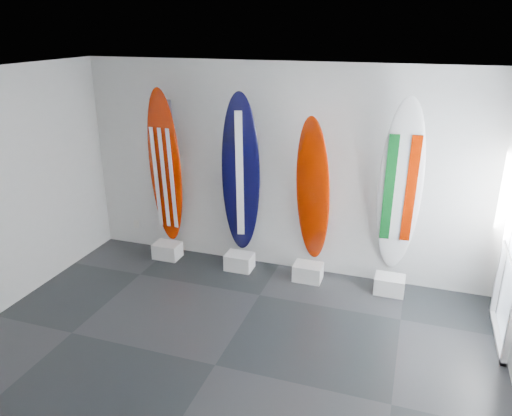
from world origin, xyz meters
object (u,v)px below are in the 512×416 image
(surfboard_usa, at_px, (165,168))
(surfboard_swiss, at_px, (313,192))
(surfboard_italy, at_px, (400,190))
(surfboard_navy, at_px, (241,175))

(surfboard_usa, xyz_separation_m, surfboard_swiss, (2.25, 0.00, -0.13))
(surfboard_usa, height_order, surfboard_swiss, surfboard_usa)
(surfboard_italy, bearing_deg, surfboard_navy, 174.85)
(surfboard_usa, xyz_separation_m, surfboard_italy, (3.39, 0.00, 0.02))
(surfboard_italy, bearing_deg, surfboard_swiss, 174.85)
(surfboard_usa, bearing_deg, surfboard_navy, 3.19)
(surfboard_usa, relative_size, surfboard_navy, 1.00)
(surfboard_swiss, bearing_deg, surfboard_navy, -171.35)
(surfboard_navy, relative_size, surfboard_italy, 0.97)
(surfboard_navy, xyz_separation_m, surfboard_swiss, (1.05, 0.00, -0.13))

